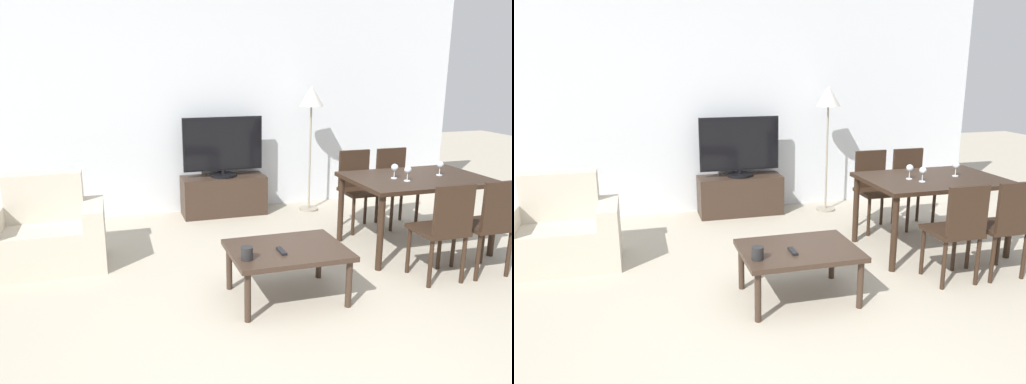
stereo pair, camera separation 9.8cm
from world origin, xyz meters
The scene contains 17 objects.
ground_plane centered at (0.00, 0.00, 0.00)m, with size 18.00×18.00×0.00m, color #B2A893.
wall_back centered at (0.00, 3.49, 1.35)m, with size 7.00×0.06×2.70m.
armchair centered at (-1.75, 2.05, 0.30)m, with size 1.05×0.64×0.85m.
tv_stand centered at (0.20, 3.21, 0.24)m, with size 1.03×0.41×0.48m.
tv centered at (0.20, 3.21, 0.85)m, with size 0.98×0.32×0.73m.
coffee_table centered at (0.16, 0.80, 0.38)m, with size 0.92×0.68×0.43m.
dining_table centered at (1.78, 1.49, 0.66)m, with size 1.35×0.93×0.75m.
dining_chair_near centered at (1.54, 0.72, 0.50)m, with size 0.40×0.40×0.88m.
dining_chair_far centered at (2.01, 2.26, 0.50)m, with size 0.40×0.40×0.88m.
dining_chair_near_right centered at (2.01, 0.72, 0.50)m, with size 0.40×0.40×0.88m.
dining_chair_far_left centered at (1.54, 2.26, 0.50)m, with size 0.40×0.40×0.88m.
floor_lamp centered at (1.29, 3.07, 1.34)m, with size 0.30×0.30×1.57m.
remote_primary centered at (0.09, 0.72, 0.44)m, with size 0.04×0.15×0.02m.
cup_white_near centered at (-0.21, 0.66, 0.48)m, with size 0.09×0.09×0.10m.
wine_glass_left centered at (1.52, 1.49, 0.85)m, with size 0.07×0.07×0.15m.
wine_glass_center centered at (2.03, 1.49, 0.85)m, with size 0.07×0.07×0.15m.
wine_glass_right centered at (1.58, 1.36, 0.85)m, with size 0.07×0.07×0.15m.
Camera 1 is at (-1.12, -2.67, 1.84)m, focal length 35.00 mm.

